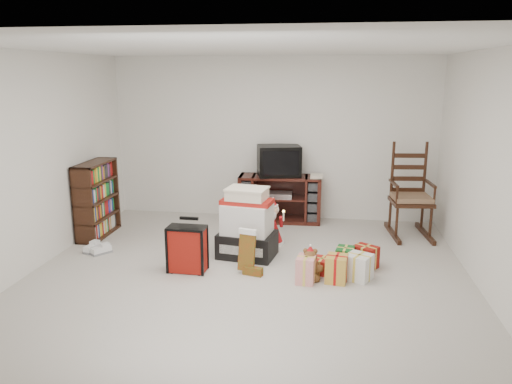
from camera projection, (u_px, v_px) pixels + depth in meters
room at (247, 169)px, 5.34m from camera, size 5.01×5.01×2.51m
tv_stand at (280, 199)px, 7.69m from camera, size 1.27×0.49×0.71m
bookshelf at (97, 201)px, 6.98m from camera, size 0.29×0.86×1.05m
rocking_chair at (410, 203)px, 7.04m from camera, size 0.63×0.95×1.36m
gift_pile at (247, 227)px, 6.20m from camera, size 0.75×0.60×0.86m
red_suitcase at (187, 249)px, 5.74m from camera, size 0.42×0.24×0.64m
stocking at (247, 251)px, 5.70m from camera, size 0.27×0.17×0.53m
teddy_bear at (310, 265)px, 5.57m from camera, size 0.23×0.21×0.35m
santa_figurine at (273, 227)px, 6.67m from camera, size 0.31×0.29×0.63m
mrs_claus_figurine at (233, 235)px, 6.43m from camera, size 0.27×0.25×0.55m
sneaker_pair at (97, 249)px, 6.40m from camera, size 0.36×0.27×0.09m
gift_cluster at (340, 265)px, 5.67m from camera, size 0.71×1.00×0.24m
crt_television at (279, 161)px, 7.57m from camera, size 0.72×0.59×0.46m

